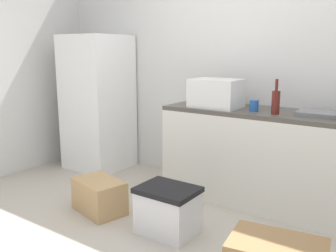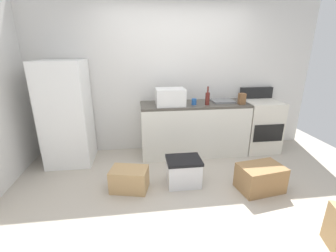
# 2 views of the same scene
# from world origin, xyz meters

# --- Properties ---
(ground_plane) EXTENTS (6.00, 6.00, 0.00)m
(ground_plane) POSITION_xyz_m (0.00, 0.00, 0.00)
(ground_plane) COLOR #B2A899
(wall_back) EXTENTS (5.00, 0.10, 2.60)m
(wall_back) POSITION_xyz_m (0.00, 1.55, 1.30)
(wall_back) COLOR silver
(wall_back) RESTS_ON ground_plane
(kitchen_counter) EXTENTS (1.80, 0.60, 0.90)m
(kitchen_counter) POSITION_xyz_m (0.30, 1.20, 0.45)
(kitchen_counter) COLOR silver
(kitchen_counter) RESTS_ON ground_plane
(refrigerator) EXTENTS (0.68, 0.66, 1.61)m
(refrigerator) POSITION_xyz_m (-1.75, 1.15, 0.81)
(refrigerator) COLOR white
(refrigerator) RESTS_ON ground_plane
(stove_oven) EXTENTS (0.60, 0.61, 1.10)m
(stove_oven) POSITION_xyz_m (1.52, 1.21, 0.47)
(stove_oven) COLOR silver
(stove_oven) RESTS_ON ground_plane
(microwave) EXTENTS (0.46, 0.34, 0.27)m
(microwave) POSITION_xyz_m (-0.12, 1.12, 1.04)
(microwave) COLOR white
(microwave) RESTS_ON kitchen_counter
(sink_basin) EXTENTS (0.36, 0.32, 0.03)m
(sink_basin) POSITION_xyz_m (0.80, 1.25, 0.92)
(sink_basin) COLOR slate
(sink_basin) RESTS_ON kitchen_counter
(wine_bottle) EXTENTS (0.07, 0.07, 0.30)m
(wine_bottle) POSITION_xyz_m (0.48, 1.06, 1.01)
(wine_bottle) COLOR #591E19
(wine_bottle) RESTS_ON kitchen_counter
(coffee_mug) EXTENTS (0.08, 0.08, 0.10)m
(coffee_mug) POSITION_xyz_m (0.27, 1.10, 0.95)
(coffee_mug) COLOR #2659A5
(coffee_mug) RESTS_ON kitchen_counter
(knife_block) EXTENTS (0.10, 0.10, 0.18)m
(knife_block) POSITION_xyz_m (1.05, 1.04, 0.99)
(knife_block) COLOR brown
(knife_block) RESTS_ON kitchen_counter
(cardboard_box_large) EXTENTS (0.53, 0.41, 0.30)m
(cardboard_box_large) POSITION_xyz_m (-0.79, 0.19, 0.15)
(cardboard_box_large) COLOR tan
(cardboard_box_large) RESTS_ON ground_plane
(cardboard_box_small) EXTENTS (0.61, 0.45, 0.34)m
(cardboard_box_small) POSITION_xyz_m (0.90, -0.04, 0.17)
(cardboard_box_small) COLOR olive
(cardboard_box_small) RESTS_ON ground_plane
(storage_bin) EXTENTS (0.46, 0.36, 0.38)m
(storage_bin) POSITION_xyz_m (-0.06, 0.23, 0.19)
(storage_bin) COLOR silver
(storage_bin) RESTS_ON ground_plane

